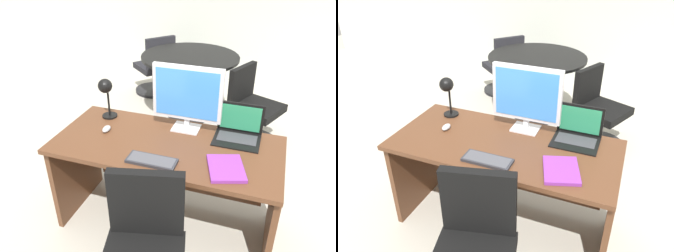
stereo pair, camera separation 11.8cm
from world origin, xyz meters
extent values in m
plane|color=#B7B2A3|center=(0.00, 1.50, 0.00)|extent=(12.00, 12.00, 0.00)
cube|color=#56331E|center=(0.00, 0.00, 0.74)|extent=(1.60, 0.73, 0.03)
cube|color=#56331E|center=(-0.78, 0.00, 0.36)|extent=(0.04, 0.64, 0.72)
cube|color=#56331E|center=(0.78, 0.00, 0.36)|extent=(0.04, 0.64, 0.72)
cube|color=#56331E|center=(0.00, 0.27, 0.40)|extent=(1.41, 0.02, 0.50)
cube|color=silver|center=(0.07, 0.25, 0.76)|extent=(0.20, 0.16, 0.01)
cube|color=silver|center=(0.07, 0.26, 0.80)|extent=(0.04, 0.02, 0.07)
cube|color=silver|center=(0.07, 0.25, 1.04)|extent=(0.51, 0.04, 0.41)
cube|color=#3F8CEA|center=(0.07, 0.23, 1.04)|extent=(0.46, 0.00, 0.36)
cube|color=black|center=(0.46, 0.20, 0.76)|extent=(0.33, 0.25, 0.01)
cube|color=#38383D|center=(0.46, 0.21, 0.76)|extent=(0.28, 0.14, 0.00)
cube|color=black|center=(0.46, 0.31, 0.88)|extent=(0.33, 0.04, 0.24)
cube|color=#2D9966|center=(0.46, 0.30, 0.88)|extent=(0.29, 0.02, 0.20)
cube|color=#2D2D33|center=(-0.01, -0.24, 0.76)|extent=(0.32, 0.13, 0.02)
cube|color=#47474C|center=(-0.01, -0.24, 0.77)|extent=(0.30, 0.11, 0.00)
ellipsoid|color=#B7BABF|center=(-0.48, 0.02, 0.77)|extent=(0.05, 0.09, 0.04)
cylinder|color=black|center=(-0.56, 0.24, 0.76)|extent=(0.12, 0.12, 0.01)
cylinder|color=black|center=(-0.56, 0.24, 0.88)|extent=(0.02, 0.02, 0.22)
sphere|color=black|center=(-0.56, 0.21, 1.03)|extent=(0.11, 0.11, 0.11)
cube|color=purple|center=(0.45, -0.17, 0.77)|extent=(0.29, 0.33, 0.02)
cube|color=black|center=(0.06, -0.54, 0.69)|extent=(0.44, 0.16, 0.43)
cylinder|color=black|center=(-0.34, 1.84, 0.02)|extent=(0.52, 0.52, 0.04)
cylinder|color=black|center=(-0.34, 1.84, 0.41)|extent=(0.08, 0.08, 0.74)
cylinder|color=black|center=(-0.34, 1.84, 0.79)|extent=(1.16, 1.16, 0.03)
cylinder|color=black|center=(0.53, 1.44, 0.02)|extent=(0.56, 0.56, 0.04)
cylinder|color=black|center=(0.53, 1.44, 0.22)|extent=(0.05, 0.05, 0.36)
cube|color=black|center=(0.53, 1.44, 0.44)|extent=(0.61, 0.61, 0.08)
cube|color=black|center=(0.33, 1.54, 0.67)|extent=(0.24, 0.42, 0.38)
cylinder|color=black|center=(-1.05, 2.47, 0.02)|extent=(0.56, 0.56, 0.04)
cylinder|color=black|center=(-1.05, 2.47, 0.19)|extent=(0.05, 0.05, 0.31)
cube|color=black|center=(-1.05, 2.47, 0.39)|extent=(0.65, 0.65, 0.08)
cube|color=black|center=(-0.89, 2.32, 0.65)|extent=(0.33, 0.37, 0.44)
camera|label=1|loc=(0.64, -1.85, 1.99)|focal=35.30mm
camera|label=2|loc=(0.75, -1.81, 1.99)|focal=35.30mm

